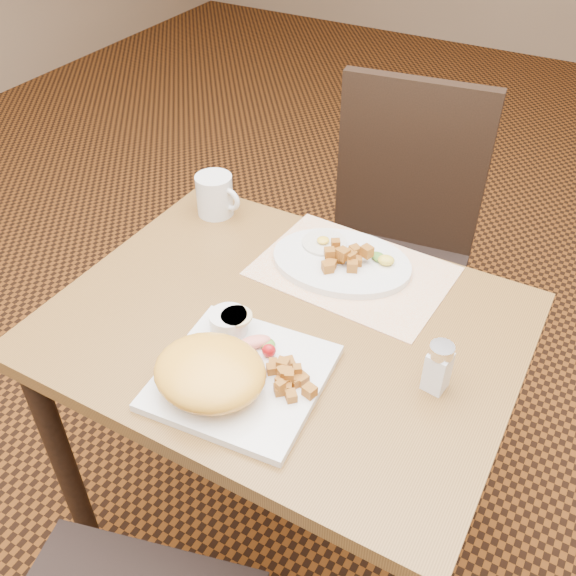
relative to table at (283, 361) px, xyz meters
The scene contains 15 objects.
ground 0.64m from the table, ahead, with size 8.00×8.00×0.00m, color black.
table is the anchor object (origin of this frame).
chair_far 0.67m from the table, 90.78° to the left, with size 0.47×0.48×0.97m.
placemat 0.24m from the table, 76.10° to the left, with size 0.40×0.28×0.00m, color white.
plate_square 0.21m from the table, 85.67° to the right, with size 0.28×0.28×0.02m, color silver.
plate_oval 0.25m from the table, 84.31° to the left, with size 0.30×0.23×0.02m, color silver, non-canonical shape.
hollandaise_mound 0.27m from the table, 94.96° to the right, with size 0.20×0.18×0.07m.
ramekin 0.18m from the table, 128.53° to the right, with size 0.08×0.07×0.04m.
garnish_sq 0.17m from the table, 85.22° to the right, with size 0.08×0.06×0.03m.
fried_egg 0.29m from the table, 98.36° to the left, with size 0.10×0.10×0.02m.
garnish_ov 0.31m from the table, 67.64° to the left, with size 0.07×0.05×0.02m.
salt_shaker 0.36m from the table, ahead, with size 0.05×0.05×0.10m.
coffee_mug 0.46m from the table, 141.87° to the left, with size 0.12×0.09×0.10m.
home_fries_sq 0.22m from the table, 57.64° to the right, with size 0.12×0.09×0.03m.
home_fries_ov 0.26m from the table, 80.83° to the left, with size 0.10×0.11×0.04m.
Camera 1 is at (0.46, -0.81, 1.60)m, focal length 40.00 mm.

